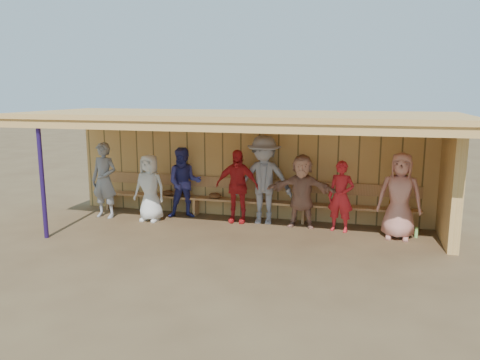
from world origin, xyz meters
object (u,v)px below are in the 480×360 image
player_a (104,180)px  player_b (150,188)px  player_g (341,196)px  player_d (237,186)px  player_c (184,183)px  player_f (302,191)px  bench (249,196)px  player_e (264,180)px  player_h (400,196)px

player_a → player_b: bearing=4.8°
player_a → player_g: 5.41m
player_d → player_a: bearing=-174.4°
player_b → player_c: (0.65, 0.48, 0.06)m
player_a → player_g: bearing=8.0°
player_a → player_f: (4.56, 0.40, -0.08)m
player_a → player_c: bearing=19.7°
player_d → bench: (0.18, 0.36, -0.30)m
player_e → player_g: 1.72m
player_a → player_c: player_a is taller
player_c → player_h: (4.75, -0.38, 0.05)m
player_f → player_g: size_ratio=1.07×
player_d → bench: player_d is taller
player_g → player_f: bearing=-174.6°
player_e → player_g: bearing=-8.9°
player_b → bench: (2.12, 0.78, -0.24)m
player_c → player_g: 3.60m
player_a → player_d: 3.13m
player_d → player_h: player_h is taller
player_a → player_g: size_ratio=1.18×
player_g → player_b: bearing=-163.8°
player_a → player_e: (3.70, 0.48, 0.10)m
player_e → player_f: size_ratio=1.23×
player_c → player_h: size_ratio=0.95×
player_b → player_d: size_ratio=0.93×
player_e → player_h: (2.85, -0.38, -0.11)m
player_g → player_h: player_h is taller
player_b → player_d: player_d is taller
player_e → player_f: (0.86, -0.08, -0.19)m
player_f → player_h: bearing=-9.9°
player_c → player_d: (1.29, -0.06, 0.00)m
player_d → player_f: bearing=-2.9°
player_b → player_e: 2.60m
player_c → player_a: bearing=175.7°
player_d → player_g: bearing=-5.1°
player_a → player_f: size_ratio=1.11×
player_b → bench: bearing=24.2°
player_h → player_f: bearing=176.4°
player_a → player_d: (3.10, 0.42, -0.06)m
player_f → player_h: 2.02m
player_a → player_f: 4.58m
player_a → player_g: player_a is taller
player_a → player_b: player_a is taller
player_g → player_h: bearing=2.0°
player_e → player_h: player_e is taller
player_g → bench: bearing=179.3°
player_c → player_d: size_ratio=1.00×
player_f → player_a: bearing=-176.2°
player_c → player_f: bearing=-20.7°
player_c → bench: bearing=-7.4°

